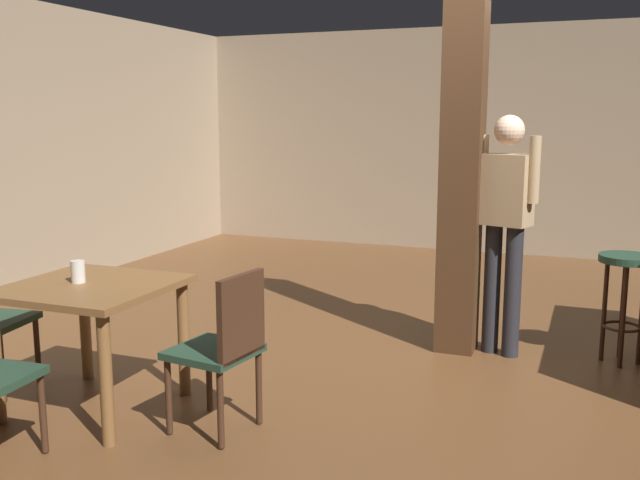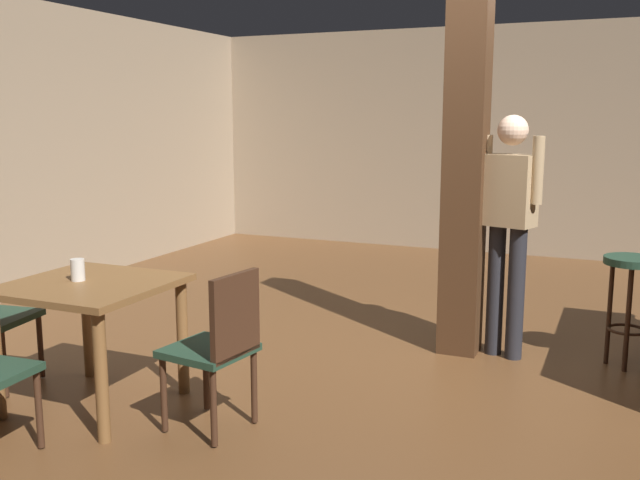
{
  "view_description": "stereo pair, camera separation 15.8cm",
  "coord_description": "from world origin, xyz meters",
  "px_view_note": "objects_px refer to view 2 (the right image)",
  "views": [
    {
      "loc": [
        1.16,
        -4.61,
        1.72
      ],
      "look_at": [
        -0.51,
        -0.34,
        0.91
      ],
      "focal_mm": 40.0,
      "sensor_mm": 36.0,
      "label": 1
    },
    {
      "loc": [
        1.31,
        -4.55,
        1.72
      ],
      "look_at": [
        -0.51,
        -0.34,
        0.91
      ],
      "focal_mm": 40.0,
      "sensor_mm": 36.0,
      "label": 2
    }
  ],
  "objects_px": {
    "standing_person": "(509,219)",
    "bar_stool_near": "(631,284)",
    "dining_table": "(91,305)",
    "chair_east": "(219,343)",
    "napkin_cup": "(78,270)"
  },
  "relations": [
    {
      "from": "dining_table",
      "to": "standing_person",
      "type": "distance_m",
      "value": 2.84
    },
    {
      "from": "chair_east",
      "to": "napkin_cup",
      "type": "bearing_deg",
      "value": 179.25
    },
    {
      "from": "chair_east",
      "to": "napkin_cup",
      "type": "distance_m",
      "value": 1.01
    },
    {
      "from": "napkin_cup",
      "to": "bar_stool_near",
      "type": "height_order",
      "value": "napkin_cup"
    },
    {
      "from": "dining_table",
      "to": "chair_east",
      "type": "distance_m",
      "value": 0.88
    },
    {
      "from": "standing_person",
      "to": "bar_stool_near",
      "type": "bearing_deg",
      "value": 8.14
    },
    {
      "from": "bar_stool_near",
      "to": "chair_east",
      "type": "bearing_deg",
      "value": -135.35
    },
    {
      "from": "napkin_cup",
      "to": "bar_stool_near",
      "type": "xyz_separation_m",
      "value": [
        2.99,
        2.0,
        -0.24
      ]
    },
    {
      "from": "dining_table",
      "to": "napkin_cup",
      "type": "relative_size",
      "value": 6.84
    },
    {
      "from": "dining_table",
      "to": "bar_stool_near",
      "type": "height_order",
      "value": "bar_stool_near"
    },
    {
      "from": "dining_table",
      "to": "napkin_cup",
      "type": "distance_m",
      "value": 0.22
    },
    {
      "from": "chair_east",
      "to": "bar_stool_near",
      "type": "relative_size",
      "value": 1.16
    },
    {
      "from": "standing_person",
      "to": "bar_stool_near",
      "type": "distance_m",
      "value": 0.92
    },
    {
      "from": "chair_east",
      "to": "standing_person",
      "type": "relative_size",
      "value": 0.52
    },
    {
      "from": "napkin_cup",
      "to": "bar_stool_near",
      "type": "distance_m",
      "value": 3.6
    }
  ]
}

